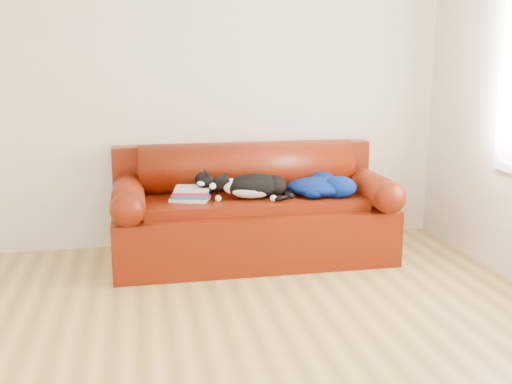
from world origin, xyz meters
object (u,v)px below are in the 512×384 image
(book_stack, at_px, (191,194))
(blanket, at_px, (320,186))
(cat, at_px, (254,187))
(sofa_base, at_px, (252,228))

(book_stack, height_order, blanket, blanket)
(blanket, bearing_deg, cat, -177.70)
(book_stack, bearing_deg, blanket, -0.77)
(sofa_base, height_order, book_stack, book_stack)
(book_stack, bearing_deg, cat, -4.16)
(sofa_base, relative_size, cat, 3.30)
(book_stack, bearing_deg, sofa_base, 8.39)
(blanket, bearing_deg, book_stack, 179.23)
(book_stack, relative_size, blanket, 0.59)
(cat, xyz_separation_m, blanket, (0.52, 0.02, -0.02))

